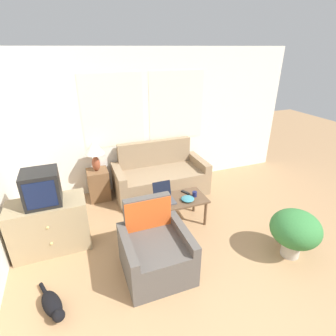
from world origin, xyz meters
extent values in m
cube|color=white|center=(0.00, 3.55, 1.30)|extent=(5.86, 0.05, 2.60)
cube|color=white|center=(-0.68, 3.52, 1.55)|extent=(1.10, 0.01, 1.30)
cube|color=white|center=(0.54, 3.52, 1.55)|extent=(1.10, 0.01, 1.30)
cube|color=#937A5B|center=(0.04, 3.05, 0.23)|extent=(1.45, 0.82, 0.45)
cube|color=#937A5B|center=(0.04, 3.40, 0.47)|extent=(1.45, 0.12, 0.95)
cube|color=#937A5B|center=(-0.76, 3.05, 0.30)|extent=(0.14, 0.82, 0.60)
cube|color=#937A5B|center=(0.84, 3.05, 0.30)|extent=(0.14, 0.82, 0.60)
cube|color=#514C47|center=(-0.67, 1.20, 0.23)|extent=(0.60, 0.79, 0.46)
cube|color=#514C47|center=(-0.67, 1.54, 0.45)|extent=(0.60, 0.10, 0.90)
cube|color=#514C47|center=(-1.02, 1.20, 0.29)|extent=(0.10, 0.79, 0.58)
cube|color=#514C47|center=(-0.32, 1.20, 0.29)|extent=(0.10, 0.79, 0.58)
cube|color=#D1511E|center=(-0.67, 1.49, 0.56)|extent=(0.60, 0.01, 0.65)
cube|color=#998460|center=(-1.88, 2.15, 0.37)|extent=(1.00, 0.49, 0.73)
sphere|color=tan|center=(-1.88, 1.89, 0.51)|extent=(0.04, 0.04, 0.04)
sphere|color=tan|center=(-1.88, 1.89, 0.26)|extent=(0.04, 0.04, 0.04)
cube|color=black|center=(-1.88, 2.15, 0.96)|extent=(0.44, 0.40, 0.45)
cube|color=#0F1938|center=(-1.88, 1.94, 0.96)|extent=(0.36, 0.01, 0.35)
cube|color=brown|center=(-1.10, 3.26, 0.29)|extent=(0.37, 0.37, 0.57)
ellipsoid|color=brown|center=(-1.10, 3.26, 0.71)|extent=(0.14, 0.14, 0.27)
cylinder|color=tan|center=(-1.10, 3.26, 0.87)|extent=(0.02, 0.02, 0.06)
cone|color=white|center=(-1.10, 3.26, 1.01)|extent=(0.34, 0.34, 0.23)
cube|color=brown|center=(-0.05, 2.04, 0.43)|extent=(0.92, 0.51, 0.03)
cylinder|color=brown|center=(-0.46, 1.84, 0.21)|extent=(0.04, 0.04, 0.42)
cylinder|color=brown|center=(0.35, 1.84, 0.21)|extent=(0.04, 0.04, 0.42)
cylinder|color=brown|center=(-0.46, 2.25, 0.21)|extent=(0.04, 0.04, 0.42)
cylinder|color=brown|center=(0.35, 2.25, 0.21)|extent=(0.04, 0.04, 0.42)
cube|color=#47474C|center=(-0.25, 2.03, 0.46)|extent=(0.29, 0.25, 0.02)
cube|color=black|center=(-0.25, 2.18, 0.59)|extent=(0.29, 0.08, 0.24)
cylinder|color=#191E4C|center=(0.24, 2.02, 0.49)|extent=(0.07, 0.07, 0.08)
ellipsoid|color=teal|center=(0.09, 1.95, 0.48)|extent=(0.20, 0.20, 0.06)
cube|color=black|center=(0.15, 2.17, 0.46)|extent=(0.11, 0.15, 0.02)
cylinder|color=#BCB2A3|center=(1.12, 0.84, 0.10)|extent=(0.24, 0.24, 0.19)
ellipsoid|color=#337538|center=(1.12, 0.84, 0.43)|extent=(0.64, 0.64, 0.48)
ellipsoid|color=black|center=(-1.89, 1.09, 0.09)|extent=(0.30, 0.42, 0.18)
sphere|color=black|center=(-1.82, 0.89, 0.13)|extent=(0.13, 0.13, 0.13)
cylinder|color=black|center=(-1.99, 1.36, 0.04)|extent=(0.11, 0.21, 0.04)
camera|label=1|loc=(-1.41, -1.15, 2.59)|focal=28.00mm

